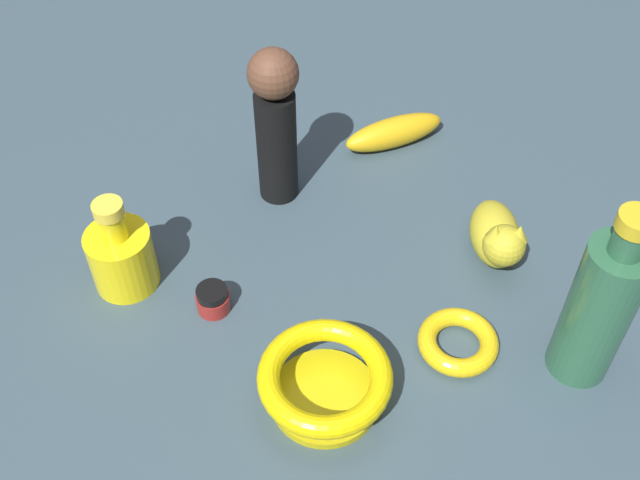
# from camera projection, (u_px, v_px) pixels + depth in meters

# --- Properties ---
(ground) EXTENTS (2.00, 2.00, 0.00)m
(ground) POSITION_uv_depth(u_px,v_px,m) (320.00, 283.00, 0.95)
(ground) COLOR #384C56
(person_figure_adult) EXTENTS (0.06, 0.06, 0.23)m
(person_figure_adult) POSITION_uv_depth(u_px,v_px,m) (276.00, 122.00, 0.97)
(person_figure_adult) COLOR black
(person_figure_adult) RESTS_ON ground
(bowl) EXTENTS (0.14, 0.14, 0.06)m
(bowl) POSITION_uv_depth(u_px,v_px,m) (325.00, 381.00, 0.81)
(bowl) COLOR gold
(bowl) RESTS_ON ground
(bangle) EXTENTS (0.09, 0.09, 0.02)m
(bangle) POSITION_uv_depth(u_px,v_px,m) (458.00, 342.00, 0.88)
(bangle) COLOR yellow
(bangle) RESTS_ON ground
(bottle_short) EXTENTS (0.08, 0.08, 0.13)m
(bottle_short) POSITION_uv_depth(u_px,v_px,m) (121.00, 255.00, 0.92)
(bottle_short) COLOR yellow
(bottle_short) RESTS_ON ground
(banana) EXTENTS (0.15, 0.05, 0.04)m
(banana) POSITION_uv_depth(u_px,v_px,m) (394.00, 132.00, 1.11)
(banana) COLOR gold
(banana) RESTS_ON ground
(nail_polish_jar) EXTENTS (0.04, 0.04, 0.03)m
(nail_polish_jar) POSITION_uv_depth(u_px,v_px,m) (213.00, 299.00, 0.91)
(nail_polish_jar) COLOR maroon
(nail_polish_jar) RESTS_ON ground
(cat_figurine) EXTENTS (0.10, 0.13, 0.09)m
(cat_figurine) POSITION_uv_depth(u_px,v_px,m) (497.00, 236.00, 0.95)
(cat_figurine) COLOR gold
(cat_figurine) RESTS_ON ground
(bottle_tall) EXTENTS (0.07, 0.07, 0.24)m
(bottle_tall) POSITION_uv_depth(u_px,v_px,m) (600.00, 308.00, 0.80)
(bottle_tall) COLOR #2C6241
(bottle_tall) RESTS_ON ground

